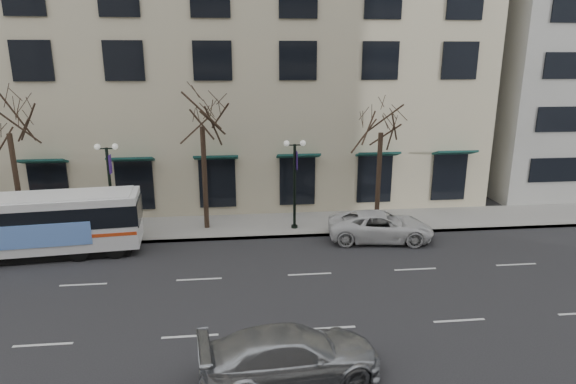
{
  "coord_description": "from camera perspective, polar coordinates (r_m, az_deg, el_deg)",
  "views": [
    {
      "loc": [
        1.87,
        -17.66,
        9.53
      ],
      "look_at": [
        3.98,
        2.09,
        4.0
      ],
      "focal_mm": 30.0,
      "sensor_mm": 36.0,
      "label": 1
    }
  ],
  "objects": [
    {
      "name": "ground",
      "position": [
        20.16,
        -10.95,
        -12.97
      ],
      "size": [
        160.0,
        160.0,
        0.0
      ],
      "primitive_type": "plane",
      "color": "black",
      "rests_on": "ground"
    },
    {
      "name": "sidewalk_far",
      "position": [
        28.46,
        0.57,
        -3.84
      ],
      "size": [
        80.0,
        4.0,
        0.15
      ],
      "primitive_type": "cube",
      "color": "gray",
      "rests_on": "ground"
    },
    {
      "name": "building_hotel",
      "position": [
        38.93,
        -12.46,
        18.86
      ],
      "size": [
        40.0,
        20.0,
        24.0
      ],
      "primitive_type": "cube",
      "color": "beige",
      "rests_on": "ground"
    },
    {
      "name": "tree_far_left",
      "position": [
        29.14,
        -30.41,
        7.88
      ],
      "size": [
        3.6,
        3.6,
        8.34
      ],
      "color": "black",
      "rests_on": "ground"
    },
    {
      "name": "tree_far_mid",
      "position": [
        26.66,
        -10.23,
        9.67
      ],
      "size": [
        3.6,
        3.6,
        8.55
      ],
      "color": "black",
      "rests_on": "ground"
    },
    {
      "name": "tree_far_right",
      "position": [
        27.86,
        11.05,
        8.87
      ],
      "size": [
        3.6,
        3.6,
        8.06
      ],
      "color": "black",
      "rests_on": "ground"
    },
    {
      "name": "lamp_post_left",
      "position": [
        27.55,
        -20.32,
        0.74
      ],
      "size": [
        1.22,
        0.45,
        5.21
      ],
      "color": "black",
      "rests_on": "ground"
    },
    {
      "name": "lamp_post_right",
      "position": [
        26.87,
        0.8,
        1.37
      ],
      "size": [
        1.22,
        0.45,
        5.21
      ],
      "color": "black",
      "rests_on": "ground"
    },
    {
      "name": "city_bus",
      "position": [
        26.94,
        -29.17,
        -3.38
      ],
      "size": [
        11.66,
        3.59,
        3.11
      ],
      "rotation": [
        0.0,
        0.0,
        0.1
      ],
      "color": "white",
      "rests_on": "ground"
    },
    {
      "name": "silver_car",
      "position": [
        15.47,
        0.38,
        -18.75
      ],
      "size": [
        5.82,
        2.92,
        1.62
      ],
      "primitive_type": "imported",
      "rotation": [
        0.0,
        0.0,
        1.69
      ],
      "color": "#A3A6AA",
      "rests_on": "ground"
    },
    {
      "name": "white_pickup",
      "position": [
        26.52,
        10.89,
        -4.0
      ],
      "size": [
        5.91,
        3.31,
        1.56
      ],
      "primitive_type": "imported",
      "rotation": [
        0.0,
        0.0,
        1.44
      ],
      "color": "silver",
      "rests_on": "ground"
    }
  ]
}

